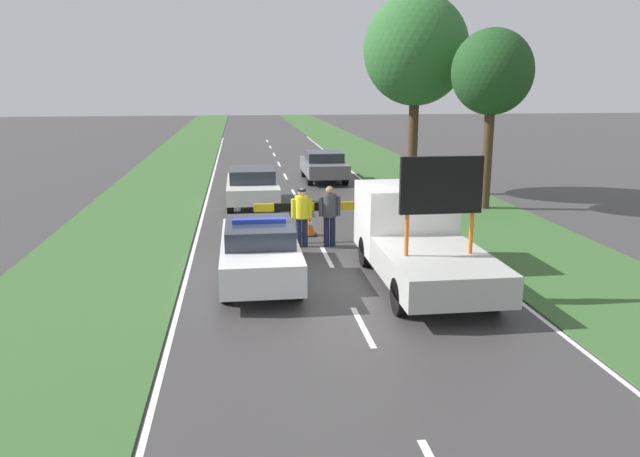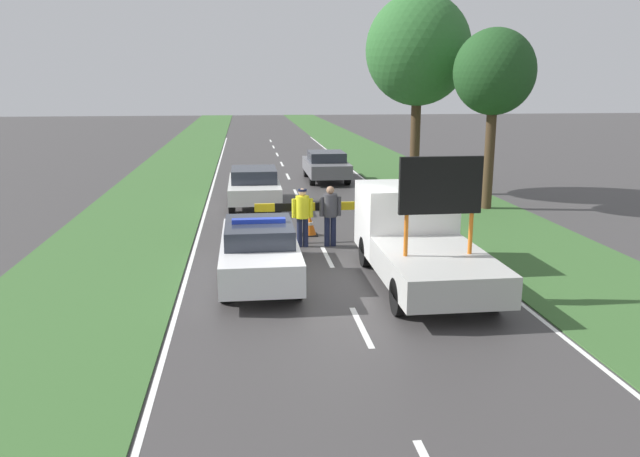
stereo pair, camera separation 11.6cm
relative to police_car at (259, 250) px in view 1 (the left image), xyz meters
The scene contains 15 objects.
ground_plane 2.08m from the police_car, 14.40° to the right, with size 160.00×160.00×0.00m, color #3D3A3A.
lane_markings 10.50m from the police_car, 79.65° to the left, with size 7.43×59.96×0.01m.
grass_verge_left 19.95m from the police_car, 101.80° to the left, with size 4.39×120.00×0.03m.
grass_verge_right 21.05m from the police_car, 68.11° to the left, with size 4.39×120.00×0.03m.
police_car is the anchor object (origin of this frame).
work_truck 3.79m from the police_car, ahead, with size 2.24×5.63×3.15m.
road_barrier 4.00m from the police_car, 64.00° to the left, with size 3.58×0.08×1.18m.
police_officer 3.27m from the police_car, 66.14° to the left, with size 0.61×0.39×1.71m.
pedestrian_civilian 3.67m from the police_car, 54.51° to the left, with size 0.63×0.40×1.76m.
traffic_cone_near_police 4.67m from the police_car, 68.98° to the left, with size 0.48×0.48×0.67m.
traffic_cone_centre_front 5.27m from the police_car, 44.89° to the left, with size 0.46×0.46×0.63m.
queued_car_van_white 9.47m from the police_car, 89.72° to the left, with size 1.92×4.65×1.46m.
queued_car_suv_grey 15.82m from the police_car, 76.71° to the left, with size 1.90×4.39×1.42m.
roadside_tree_near_left 14.22m from the police_car, 58.69° to the left, with size 4.29×4.29×8.22m.
roadside_tree_near_right 12.37m from the police_car, 41.45° to the left, with size 2.94×2.94×6.57m.
Camera 1 is at (-2.29, -13.95, 4.63)m, focal length 35.00 mm.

